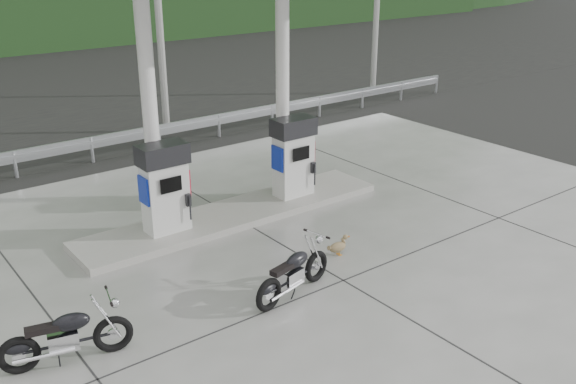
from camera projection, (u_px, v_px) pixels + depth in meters
ground at (308, 261)px, 12.02m from camera, size 160.00×160.00×0.00m
forecourt_apron at (308, 260)px, 12.02m from camera, size 18.00×14.00×0.02m
pump_island at (235, 214)px, 13.84m from camera, size 7.00×1.40×0.15m
gas_pump_left at (165, 188)px, 12.58m from camera, size 0.95×0.55×1.80m
gas_pump_right at (293, 157)px, 14.39m from camera, size 0.95×0.55×1.80m
canopy_column_left at (149, 104)px, 12.29m from camera, size 0.30×0.30×5.00m
canopy_column_right at (282, 83)px, 14.10m from camera, size 0.30×0.30×5.00m
guardrail at (125, 131)px, 17.68m from camera, size 26.00×0.16×1.42m
road at (82, 128)px, 20.53m from camera, size 60.00×7.00×0.01m
motorcycle_left at (66, 337)px, 8.96m from camera, size 1.80×0.94×0.82m
motorcycle_right at (293, 273)px, 10.68m from camera, size 1.78×0.90×0.81m
duck at (338, 247)px, 12.13m from camera, size 0.46×0.15×0.33m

